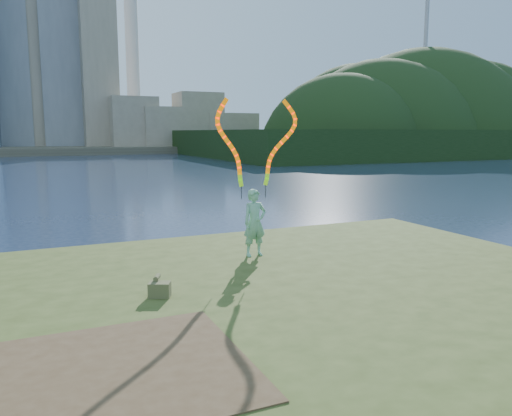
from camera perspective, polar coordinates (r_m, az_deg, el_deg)
name	(u,v)px	position (r m, az deg, el deg)	size (l,w,h in m)	color
ground	(205,318)	(10.30, -5.80, -12.44)	(320.00, 320.00, 0.00)	#1B2843
grassy_knoll	(251,347)	(8.19, -0.55, -15.59)	(20.00, 18.00, 0.80)	#374619
dirt_patch	(116,371)	(6.65, -15.66, -17.45)	(3.20, 3.00, 0.02)	#47331E
far_shore	(48,148)	(104.22, -22.68, 6.30)	(320.00, 40.00, 1.20)	#4A4536
wooded_hill	(418,152)	(93.27, 18.06, 6.07)	(78.00, 50.00, 63.00)	black
woman_with_ribbons	(254,196)	(11.66, -0.18, 1.36)	(2.03, 0.41, 3.98)	#1A7D44
canvas_bag	(159,289)	(9.13, -10.98, -9.05)	(0.45, 0.50, 0.36)	#4B542C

